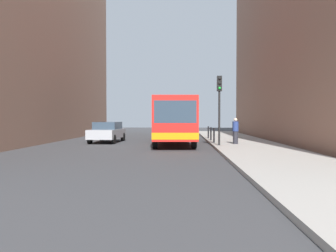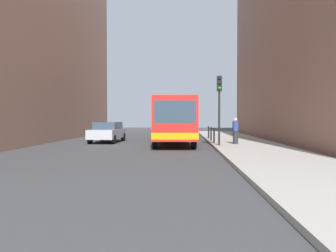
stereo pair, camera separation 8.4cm
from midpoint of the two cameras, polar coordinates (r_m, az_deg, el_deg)
name	(u,v)px [view 1 (the left image)]	position (r m, az deg, el deg)	size (l,w,h in m)	color
ground_plane	(161,146)	(20.91, -1.39, -3.46)	(80.00, 80.00, 0.00)	#38383A
sidewalk	(247,145)	(21.25, 13.32, -3.21)	(4.40, 40.00, 0.15)	#9E9991
building_left	(13,32)	(28.68, -25.22, 14.41)	(7.00, 32.00, 16.58)	#936B56
building_right	(321,32)	(27.51, 24.73, 14.43)	(7.00, 32.00, 16.07)	#936B56
bus	(173,119)	(23.15, 0.77, 1.29)	(3.03, 11.13, 3.00)	red
car_beside_bus	(107,132)	(24.40, -10.48, -0.94)	(1.99, 4.46, 1.48)	#A5A8AD
traffic_light	(219,97)	(19.84, 8.71, 4.95)	(0.28, 0.33, 4.10)	black
bollard_near	(214,135)	(21.92, 7.82, -1.61)	(0.11, 0.11, 0.95)	black
bollard_mid	(211,134)	(24.21, 7.30, -1.32)	(0.11, 0.11, 0.95)	black
bollard_far	(208,132)	(26.50, 6.86, -1.09)	(0.11, 0.11, 0.95)	black
pedestrian_near_signal	(235,131)	(21.04, 11.43, -0.86)	(0.38, 0.38, 1.62)	#26262D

